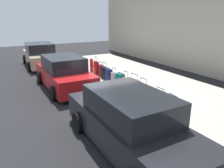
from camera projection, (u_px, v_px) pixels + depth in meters
The scene contains 19 objects.
ground_plane at pixel (105, 92), 10.19m from camera, with size 40.00×40.00×0.00m, color black.
sidewalk_curb at pixel (147, 83), 11.32m from camera, with size 18.00×5.00×0.14m, color #ADA89E.
suitcase_silver_0 at pixel (172, 105), 7.46m from camera, with size 0.50×0.26×0.73m.
suitcase_navy_1 at pixel (160, 101), 7.99m from camera, with size 0.48×0.23×0.80m.
suitcase_black_2 at pixel (151, 96), 8.52m from camera, with size 0.43×0.25×0.57m.
suitcase_maroon_3 at pixel (143, 92), 8.98m from camera, with size 0.45×0.23×0.87m.
suitcase_red_4 at pixel (134, 87), 9.45m from camera, with size 0.51×0.24×0.92m.
suitcase_olive_5 at pixel (126, 84), 9.90m from camera, with size 0.37×0.24×0.92m.
suitcase_teal_6 at pixel (120, 80), 10.36m from camera, with size 0.46×0.26×0.73m.
suitcase_silver_7 at pixel (114, 78), 10.82m from camera, with size 0.37×0.22×0.85m.
suitcase_navy_8 at pixel (109, 75), 11.23m from camera, with size 0.43×0.24×0.73m.
suitcase_black_9 at pixel (105, 73), 11.76m from camera, with size 0.49×0.27×0.93m.
suitcase_maroon_10 at pixel (101, 71), 12.30m from camera, with size 0.46×0.23×0.84m.
suitcase_red_11 at pixel (96, 68), 12.70m from camera, with size 0.36×0.19×1.06m.
fire_hydrant at pixel (92, 65), 13.27m from camera, with size 0.39×0.21×0.83m.
bollard_post at pixel (85, 64), 13.84m from camera, with size 0.17×0.17×0.67m, color brown.
parked_car_charcoal_0 at pixel (130, 123), 5.63m from camera, with size 4.80×2.00×1.59m.
parked_car_red_1 at pixel (64, 73), 10.55m from camera, with size 4.47×2.07×1.59m.
parked_car_beige_2 at pixel (40, 55), 15.43m from camera, with size 4.68×2.21×1.63m.
Camera 1 is at (-8.59, 4.32, 3.41)m, focal length 34.36 mm.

